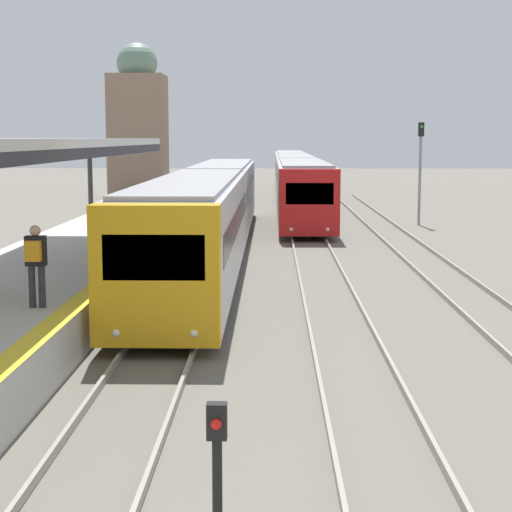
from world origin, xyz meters
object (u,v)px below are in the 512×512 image
Objects in this scene: train_near at (212,206)px; signal_post_near at (217,472)px; person_on_platform at (36,259)px; train_far at (295,176)px; signal_mast_far at (420,161)px.

train_near reaches higher than signal_post_near.
train_far is (6.28, 42.89, -0.22)m from person_on_platform.
train_near is 6.31× the size of signal_mast_far.
train_far is 51.69m from signal_post_near.
person_on_platform is 0.90× the size of signal_post_near.
signal_mast_far is at bearing 65.45° from person_on_platform.
signal_post_near is 0.36× the size of signal_mast_far.
train_far reaches higher than signal_post_near.
train_near is at bearing -98.23° from train_far.
person_on_platform is 0.32× the size of signal_mast_far.
train_far reaches higher than person_on_platform.
signal_post_near is at bearing -92.33° from train_far.
person_on_platform is 0.04× the size of train_far.
train_near reaches higher than person_on_platform.
signal_mast_far is at bearing -70.11° from train_far.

